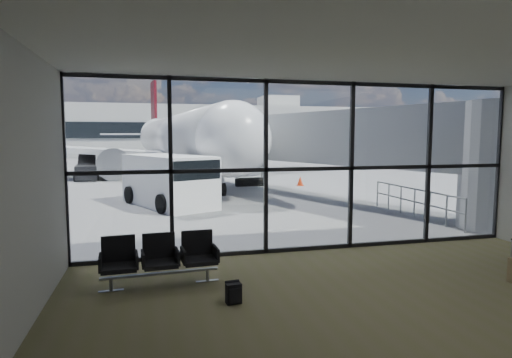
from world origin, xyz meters
name	(u,v)px	position (x,y,z in m)	size (l,w,h in m)	color
ground	(185,163)	(0.00, 40.00, 0.00)	(220.00, 220.00, 0.00)	slate
lounge_shell	(423,162)	(0.00, -4.80, 2.65)	(12.02, 8.01, 4.51)	#686542
glass_curtain_wall	(309,167)	(0.00, 0.00, 2.25)	(12.10, 0.12, 4.50)	white
jet_bridge	(355,143)	(4.90, 7.07, 2.76)	(8.00, 16.50, 4.33)	#9EA0A3
apron_railing	(414,198)	(5.60, 3.50, 0.72)	(0.06, 5.46, 1.11)	gray
far_terminal	(170,130)	(-0.59, 61.97, 4.21)	(80.00, 12.20, 11.00)	#A6A6A1
tree_3	(13,127)	(-27.00, 72.00, 4.63)	(4.95, 4.95, 7.12)	#382619
tree_4	(50,124)	(-21.00, 72.00, 5.25)	(5.61, 5.61, 8.07)	#382619
tree_5	(86,121)	(-15.00, 72.00, 5.88)	(6.27, 6.27, 9.03)	#382619
seating_row	(160,257)	(-3.94, -1.75, 0.58)	(2.36, 0.79, 1.05)	gray
backpack	(234,293)	(-2.67, -3.15, 0.20)	(0.29, 0.27, 0.42)	black
airliner	(177,139)	(-1.87, 25.04, 2.87)	(31.45, 36.54, 9.42)	white
service_van	(170,180)	(-3.25, 8.47, 1.15)	(4.12, 5.59, 2.23)	white
belt_loader	(87,171)	(-8.43, 21.55, 0.61)	(1.82, 4.04, 1.81)	black
traffic_cone_a	(152,189)	(-4.00, 12.70, 0.26)	(0.38, 0.38, 0.54)	#CF550A
traffic_cone_c	(300,181)	(5.00, 14.47, 0.28)	(0.41, 0.41, 0.58)	red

